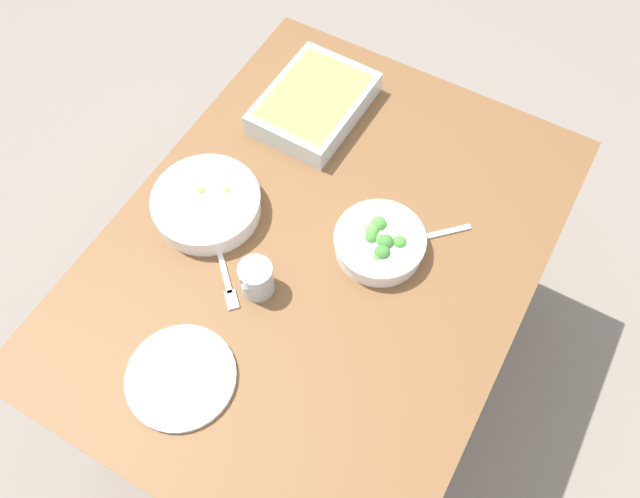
{
  "coord_description": "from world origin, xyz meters",
  "views": [
    {
      "loc": [
        -0.61,
        -0.34,
        1.97
      ],
      "look_at": [
        0.0,
        0.0,
        0.74
      ],
      "focal_mm": 35.88,
      "sensor_mm": 36.0,
      "label": 1
    }
  ],
  "objects_px": {
    "baking_dish": "(314,102)",
    "spoon_by_stew": "(223,220)",
    "side_plate": "(181,377)",
    "stew_bowl": "(207,203)",
    "drink_cup": "(257,279)",
    "broccoli_bowl": "(380,242)",
    "spoon_by_broccoli": "(423,237)",
    "fork_on_table": "(226,279)"
  },
  "relations": [
    {
      "from": "broccoli_bowl",
      "to": "spoon_by_broccoli",
      "type": "height_order",
      "value": "broccoli_bowl"
    },
    {
      "from": "stew_bowl",
      "to": "baking_dish",
      "type": "relative_size",
      "value": 0.81
    },
    {
      "from": "drink_cup",
      "to": "fork_on_table",
      "type": "xyz_separation_m",
      "value": [
        -0.02,
        0.07,
        -0.04
      ]
    },
    {
      "from": "spoon_by_broccoli",
      "to": "drink_cup",
      "type": "bearing_deg",
      "value": 138.35
    },
    {
      "from": "baking_dish",
      "to": "spoon_by_stew",
      "type": "bearing_deg",
      "value": 177.19
    },
    {
      "from": "broccoli_bowl",
      "to": "side_plate",
      "type": "relative_size",
      "value": 0.92
    },
    {
      "from": "stew_bowl",
      "to": "drink_cup",
      "type": "xyz_separation_m",
      "value": [
        -0.11,
        -0.2,
        0.01
      ]
    },
    {
      "from": "broccoli_bowl",
      "to": "fork_on_table",
      "type": "relative_size",
      "value": 1.43
    },
    {
      "from": "side_plate",
      "to": "spoon_by_stew",
      "type": "bearing_deg",
      "value": 21.26
    },
    {
      "from": "broccoli_bowl",
      "to": "spoon_by_stew",
      "type": "height_order",
      "value": "broccoli_bowl"
    },
    {
      "from": "stew_bowl",
      "to": "broccoli_bowl",
      "type": "bearing_deg",
      "value": -74.87
    },
    {
      "from": "broccoli_bowl",
      "to": "fork_on_table",
      "type": "distance_m",
      "value": 0.34
    },
    {
      "from": "side_plate",
      "to": "fork_on_table",
      "type": "relative_size",
      "value": 1.56
    },
    {
      "from": "side_plate",
      "to": "spoon_by_broccoli",
      "type": "bearing_deg",
      "value": -27.77
    },
    {
      "from": "baking_dish",
      "to": "spoon_by_broccoli",
      "type": "distance_m",
      "value": 0.44
    },
    {
      "from": "drink_cup",
      "to": "spoon_by_broccoli",
      "type": "relative_size",
      "value": 0.62
    },
    {
      "from": "stew_bowl",
      "to": "drink_cup",
      "type": "bearing_deg",
      "value": -118.17
    },
    {
      "from": "spoon_by_broccoli",
      "to": "side_plate",
      "type": "bearing_deg",
      "value": 152.23
    },
    {
      "from": "side_plate",
      "to": "fork_on_table",
      "type": "height_order",
      "value": "side_plate"
    },
    {
      "from": "spoon_by_stew",
      "to": "broccoli_bowl",
      "type": "bearing_deg",
      "value": -72.12
    },
    {
      "from": "baking_dish",
      "to": "spoon_by_broccoli",
      "type": "bearing_deg",
      "value": -117.04
    },
    {
      "from": "broccoli_bowl",
      "to": "fork_on_table",
      "type": "height_order",
      "value": "broccoli_bowl"
    },
    {
      "from": "stew_bowl",
      "to": "fork_on_table",
      "type": "distance_m",
      "value": 0.19
    },
    {
      "from": "fork_on_table",
      "to": "stew_bowl",
      "type": "bearing_deg",
      "value": 46.53
    },
    {
      "from": "stew_bowl",
      "to": "drink_cup",
      "type": "relative_size",
      "value": 2.91
    },
    {
      "from": "baking_dish",
      "to": "spoon_by_stew",
      "type": "distance_m",
      "value": 0.39
    },
    {
      "from": "side_plate",
      "to": "spoon_by_broccoli",
      "type": "relative_size",
      "value": 1.59
    },
    {
      "from": "broccoli_bowl",
      "to": "drink_cup",
      "type": "bearing_deg",
      "value": 139.64
    },
    {
      "from": "stew_bowl",
      "to": "broccoli_bowl",
      "type": "height_order",
      "value": "broccoli_bowl"
    },
    {
      "from": "broccoli_bowl",
      "to": "spoon_by_stew",
      "type": "bearing_deg",
      "value": 107.88
    },
    {
      "from": "stew_bowl",
      "to": "spoon_by_broccoli",
      "type": "bearing_deg",
      "value": -68.89
    },
    {
      "from": "broccoli_bowl",
      "to": "spoon_by_broccoli",
      "type": "xyz_separation_m",
      "value": [
        0.07,
        -0.07,
        -0.03
      ]
    },
    {
      "from": "baking_dish",
      "to": "spoon_by_broccoli",
      "type": "height_order",
      "value": "baking_dish"
    },
    {
      "from": "spoon_by_stew",
      "to": "spoon_by_broccoli",
      "type": "relative_size",
      "value": 1.28
    },
    {
      "from": "stew_bowl",
      "to": "spoon_by_stew",
      "type": "relative_size",
      "value": 1.4
    },
    {
      "from": "broccoli_bowl",
      "to": "side_plate",
      "type": "height_order",
      "value": "broccoli_bowl"
    },
    {
      "from": "side_plate",
      "to": "spoon_by_stew",
      "type": "distance_m",
      "value": 0.37
    },
    {
      "from": "drink_cup",
      "to": "spoon_by_stew",
      "type": "relative_size",
      "value": 0.48
    },
    {
      "from": "broccoli_bowl",
      "to": "fork_on_table",
      "type": "bearing_deg",
      "value": 132.45
    },
    {
      "from": "spoon_by_broccoli",
      "to": "spoon_by_stew",
      "type": "bearing_deg",
      "value": 113.8
    },
    {
      "from": "stew_bowl",
      "to": "broccoli_bowl",
      "type": "distance_m",
      "value": 0.4
    },
    {
      "from": "broccoli_bowl",
      "to": "baking_dish",
      "type": "relative_size",
      "value": 0.66
    }
  ]
}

